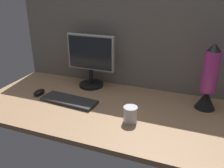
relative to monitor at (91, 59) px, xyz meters
The scene contains 7 objects.
ground_plane 45.31cm from the monitor, 39.38° to the right, with size 180.00×80.00×3.00cm, color #8C6B4C.
cubicle_wall_back 37.70cm from the monitor, 22.08° to the left, with size 180.00×5.00×77.67cm.
monitor is the anchor object (origin of this frame).
keyboard 35.45cm from the monitor, 94.02° to the right, with size 37.00×13.00×2.00cm, color #262628.
mouse 42.77cm from the monitor, 135.11° to the right, with size 5.60×9.60×3.40cm, color black.
mug_steel 58.97cm from the monitor, 42.30° to the right, with size 7.84×7.84×9.25cm.
lava_lamp 80.71cm from the monitor, ahead, with size 12.45×12.45×40.73cm.
Camera 1 is at (42.84, -123.32, 71.78)cm, focal length 38.23 mm.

